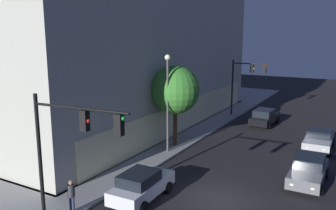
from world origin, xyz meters
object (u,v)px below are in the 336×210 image
object	(u,v)px
modern_building	(92,45)
car_black	(265,117)
car_white	(141,185)
traffic_light_far_corner	(246,77)
pedestrian_waiting	(71,194)
street_lamp_sidewalk	(168,91)
car_silver	(319,139)
sidewalk_tree	(175,90)
car_grey	(309,170)
traffic_light_near_corner	(70,139)

from	to	relation	value
modern_building	car_black	distance (m)	19.60
car_white	car_black	world-z (taller)	car_white
traffic_light_far_corner	pedestrian_waiting	bearing A→B (deg)	178.02
street_lamp_sidewalk	car_silver	bearing A→B (deg)	-55.74
modern_building	sidewalk_tree	bearing A→B (deg)	-110.25
street_lamp_sidewalk	car_black	world-z (taller)	street_lamp_sidewalk
car_white	traffic_light_far_corner	bearing A→B (deg)	3.09
sidewalk_tree	car_white	distance (m)	10.48
modern_building	car_grey	xyz separation A→B (m)	(-6.95, -23.40, -7.07)
modern_building	car_grey	bearing A→B (deg)	-106.54
street_lamp_sidewalk	pedestrian_waiting	xyz separation A→B (m)	(-10.77, -0.54, -3.67)
modern_building	sidewalk_tree	world-z (taller)	modern_building
sidewalk_tree	car_grey	size ratio (longest dim) A/B	1.38
car_silver	pedestrian_waiting	bearing A→B (deg)	151.66
modern_building	street_lamp_sidewalk	distance (m)	14.88
traffic_light_far_corner	sidewalk_tree	world-z (taller)	sidewalk_tree
modern_building	car_black	world-z (taller)	modern_building
pedestrian_waiting	car_white	size ratio (longest dim) A/B	0.39
street_lamp_sidewalk	pedestrian_waiting	size ratio (longest dim) A/B	4.23
traffic_light_near_corner	car_silver	xyz separation A→B (m)	(18.94, -8.02, -3.86)
modern_building	car_grey	size ratio (longest dim) A/B	7.00
pedestrian_waiting	traffic_light_far_corner	bearing A→B (deg)	-1.98
traffic_light_near_corner	sidewalk_tree	xyz separation A→B (m)	(13.89, 2.33, 0.01)
car_silver	car_black	xyz separation A→B (m)	(5.45, 5.76, 0.01)
traffic_light_far_corner	car_black	xyz separation A→B (m)	(-2.30, -2.86, -3.69)
traffic_light_near_corner	traffic_light_far_corner	world-z (taller)	traffic_light_near_corner
traffic_light_far_corner	car_white	bearing A→B (deg)	-176.91
modern_building	pedestrian_waiting	bearing A→B (deg)	-141.79
car_black	car_white	bearing A→B (deg)	175.18
street_lamp_sidewalk	car_black	xyz separation A→B (m)	(12.29, -4.28, -4.06)
pedestrian_waiting	car_white	world-z (taller)	pedestrian_waiting
traffic_light_near_corner	pedestrian_waiting	world-z (taller)	traffic_light_near_corner
car_grey	traffic_light_near_corner	bearing A→B (deg)	144.40
street_lamp_sidewalk	car_silver	size ratio (longest dim) A/B	1.71
traffic_light_near_corner	pedestrian_waiting	xyz separation A→B (m)	(1.33, 1.48, -3.47)
car_grey	car_black	distance (m)	14.12
traffic_light_far_corner	car_silver	size ratio (longest dim) A/B	1.39
car_grey	car_black	size ratio (longest dim) A/B	0.97
car_white	traffic_light_near_corner	bearing A→B (deg)	172.67
car_grey	car_black	bearing A→B (deg)	25.47
traffic_light_near_corner	street_lamp_sidewalk	xyz separation A→B (m)	(12.10, 2.02, 0.20)
sidewalk_tree	pedestrian_waiting	bearing A→B (deg)	-176.12
car_black	street_lamp_sidewalk	bearing A→B (deg)	160.80
traffic_light_far_corner	pedestrian_waiting	xyz separation A→B (m)	(-25.36, 0.88, -3.31)
sidewalk_tree	street_lamp_sidewalk	bearing A→B (deg)	-170.04
car_grey	car_silver	world-z (taller)	car_grey
street_lamp_sidewalk	car_silver	distance (m)	12.81
car_silver	car_white	bearing A→B (deg)	152.62
traffic_light_near_corner	car_white	bearing A→B (deg)	-7.33
traffic_light_near_corner	sidewalk_tree	world-z (taller)	sidewalk_tree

